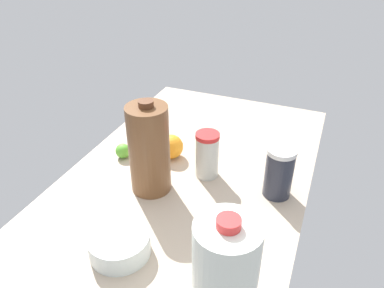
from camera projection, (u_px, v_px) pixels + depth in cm
name	position (u px, v px, depth cm)	size (l,w,h in cm)	color
countertop	(192.00, 173.00, 126.27)	(120.00, 76.00, 3.00)	#B7A38C
shaker_bottle	(279.00, 172.00, 110.33)	(8.61, 8.61, 16.22)	#272B38
chocolate_milk_jug	(149.00, 149.00, 109.87)	(12.21, 12.21, 29.79)	brown
milk_jug	(225.00, 280.00, 71.11)	(12.56, 12.56, 29.41)	white
mixing_bowl	(119.00, 244.00, 93.32)	(15.44, 15.44, 5.80)	silver
tumbler_cup	(207.00, 155.00, 118.90)	(7.60, 7.60, 15.50)	beige
orange_near_front	(171.00, 147.00, 129.72)	(8.43, 8.43, 8.43)	orange
lime_far_back	(123.00, 151.00, 130.43)	(5.18, 5.18, 5.18)	#5DB636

